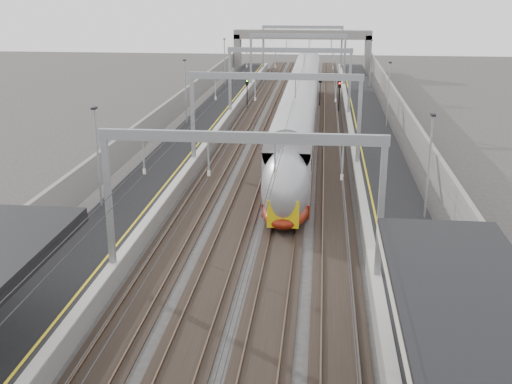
# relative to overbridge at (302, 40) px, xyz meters

# --- Properties ---
(platform_left) EXTENTS (4.00, 120.00, 1.00)m
(platform_left) POSITION_rel_overbridge_xyz_m (-8.00, -55.00, -4.81)
(platform_left) COLOR black
(platform_left) RESTS_ON ground
(platform_right) EXTENTS (4.00, 120.00, 1.00)m
(platform_right) POSITION_rel_overbridge_xyz_m (8.00, -55.00, -4.81)
(platform_right) COLOR black
(platform_right) RESTS_ON ground
(tracks) EXTENTS (11.40, 140.00, 0.20)m
(tracks) POSITION_rel_overbridge_xyz_m (0.00, -55.00, -5.26)
(tracks) COLOR black
(tracks) RESTS_ON ground
(overhead_line) EXTENTS (13.00, 140.00, 6.60)m
(overhead_line) POSITION_rel_overbridge_xyz_m (0.00, -48.38, 0.83)
(overhead_line) COLOR gray
(overhead_line) RESTS_ON platform_left
(overbridge) EXTENTS (22.00, 2.20, 6.90)m
(overbridge) POSITION_rel_overbridge_xyz_m (0.00, 0.00, 0.00)
(overbridge) COLOR slate
(overbridge) RESTS_ON ground
(wall_left) EXTENTS (0.30, 120.00, 3.20)m
(wall_left) POSITION_rel_overbridge_xyz_m (-11.20, -55.00, -3.71)
(wall_left) COLOR slate
(wall_left) RESTS_ON ground
(wall_right) EXTENTS (0.30, 120.00, 3.20)m
(wall_right) POSITION_rel_overbridge_xyz_m (11.20, -55.00, -3.71)
(wall_right) COLOR slate
(wall_right) RESTS_ON ground
(train) EXTENTS (2.91, 53.10, 4.60)m
(train) POSITION_rel_overbridge_xyz_m (1.50, -46.71, -3.07)
(train) COLOR maroon
(train) RESTS_ON ground
(signal_green) EXTENTS (0.32, 0.32, 3.48)m
(signal_green) POSITION_rel_overbridge_xyz_m (-5.20, -31.85, -2.89)
(signal_green) COLOR black
(signal_green) RESTS_ON ground
(signal_red_near) EXTENTS (0.32, 0.32, 3.48)m
(signal_red_near) POSITION_rel_overbridge_xyz_m (3.20, -28.77, -2.89)
(signal_red_near) COLOR black
(signal_red_near) RESTS_ON ground
(signal_red_far) EXTENTS (0.32, 0.32, 3.48)m
(signal_red_far) POSITION_rel_overbridge_xyz_m (5.40, -32.66, -2.89)
(signal_red_far) COLOR black
(signal_red_far) RESTS_ON ground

